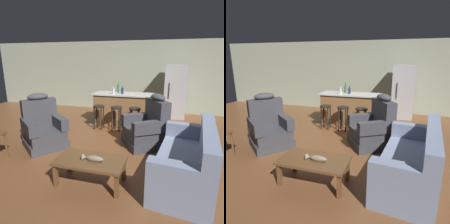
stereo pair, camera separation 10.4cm
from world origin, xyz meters
TOP-DOWN VIEW (x-y plane):
  - ground_plane at (0.00, 0.00)m, footprint 12.00×12.00m
  - back_wall at (0.00, 3.12)m, footprint 12.00×0.05m
  - coffee_table at (0.18, -1.79)m, footprint 1.10×0.60m
  - fish_figurine at (0.24, -1.83)m, footprint 0.34×0.10m
  - couch at (1.68, -1.25)m, footprint 1.08×1.99m
  - recliner_near_lamp at (-1.39, -0.73)m, footprint 1.18×1.18m
  - recliner_near_island at (0.89, -0.04)m, footprint 1.16×1.16m
  - kitchen_island at (0.00, 1.35)m, footprint 1.80×0.70m
  - bar_stool_left at (-0.57, 0.72)m, footprint 0.32×0.32m
  - bar_stool_middle at (-0.05, 0.72)m, footprint 0.32×0.32m
  - bar_stool_right at (0.46, 0.72)m, footprint 0.32×0.32m
  - refrigerator at (1.50, 2.55)m, footprint 0.70×0.69m
  - bottle_tall_green at (-0.03, 1.31)m, footprint 0.08×0.08m
  - bottle_short_amber at (-0.26, 1.17)m, footprint 0.07×0.07m
  - bottle_wine_dark at (-0.21, 1.51)m, footprint 0.06×0.06m

SIDE VIEW (x-z plane):
  - ground_plane at x=0.00m, z-range 0.00..0.00m
  - couch at x=1.68m, z-range -0.13..0.81m
  - coffee_table at x=0.18m, z-range 0.15..0.57m
  - recliner_near_lamp at x=-1.39m, z-range -0.18..1.02m
  - recliner_near_island at x=0.89m, z-range -0.18..1.02m
  - fish_figurine at x=0.24m, z-range 0.41..0.51m
  - bar_stool_left at x=-0.57m, z-range 0.13..0.81m
  - bar_stool_middle at x=-0.05m, z-range 0.13..0.81m
  - bar_stool_right at x=0.46m, z-range 0.13..0.81m
  - kitchen_island at x=0.00m, z-range 0.00..0.95m
  - refrigerator at x=1.50m, z-range 0.00..1.76m
  - bottle_short_amber at x=-0.26m, z-range 0.92..1.14m
  - bottle_tall_green at x=-0.03m, z-range 0.92..1.15m
  - bottle_wine_dark at x=-0.21m, z-range 0.91..1.23m
  - back_wall at x=0.00m, z-range 0.00..2.60m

